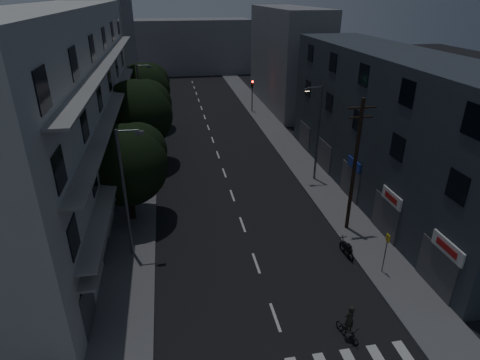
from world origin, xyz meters
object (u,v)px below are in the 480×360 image
object	(u,v)px
utility_pole	(355,164)
cyclist	(348,327)
bus_stop_sign	(386,246)
motorcycle	(347,249)

from	to	relation	value
utility_pole	cyclist	world-z (taller)	utility_pole
utility_pole	bus_stop_sign	xyz separation A→B (m)	(0.03, -4.88, -2.98)
motorcycle	bus_stop_sign	bearing A→B (deg)	-62.35
motorcycle	utility_pole	bearing A→B (deg)	61.42
utility_pole	motorcycle	xyz separation A→B (m)	(-1.26, -2.83, -4.43)
utility_pole	cyclist	bearing A→B (deg)	-113.62
bus_stop_sign	cyclist	distance (m)	5.84
bus_stop_sign	motorcycle	size ratio (longest dim) A/B	1.46
cyclist	motorcycle	bearing A→B (deg)	48.37
bus_stop_sign	motorcycle	world-z (taller)	bus_stop_sign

